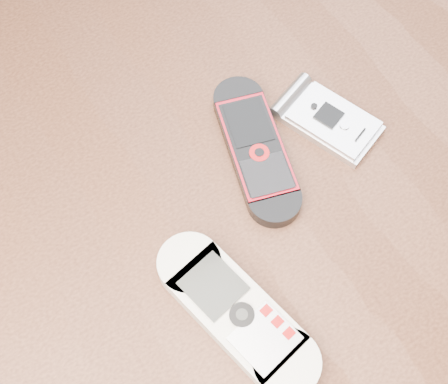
{
  "coord_description": "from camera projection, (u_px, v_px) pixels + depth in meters",
  "views": [
    {
      "loc": [
        -0.13,
        -0.21,
        1.26
      ],
      "look_at": [
        0.01,
        0.0,
        0.76
      ],
      "focal_mm": 50.0,
      "sensor_mm": 36.0,
      "label": 1
    }
  ],
  "objects": [
    {
      "name": "ground",
      "position": [
        222.0,
        363.0,
        1.24
      ],
      "size": [
        4.0,
        4.0,
        0.0
      ],
      "primitive_type": "plane",
      "color": "#472B19",
      "rests_on": "ground"
    },
    {
      "name": "nokia_black_red",
      "position": [
        256.0,
        148.0,
        0.59
      ],
      "size": [
        0.09,
        0.17,
        0.02
      ],
      "primitive_type": "cube",
      "rotation": [
        0.0,
        0.0,
        -0.27
      ],
      "color": "black",
      "rests_on": "table"
    },
    {
      "name": "motorola_razr",
      "position": [
        330.0,
        121.0,
        0.6
      ],
      "size": [
        0.09,
        0.12,
        0.02
      ],
      "primitive_type": "cube",
      "rotation": [
        0.0,
        0.0,
        0.36
      ],
      "color": "#BABABF",
      "rests_on": "table"
    },
    {
      "name": "table",
      "position": [
        220.0,
        242.0,
        0.67
      ],
      "size": [
        1.2,
        0.8,
        0.75
      ],
      "color": "black",
      "rests_on": "ground"
    },
    {
      "name": "nokia_white",
      "position": [
        236.0,
        312.0,
        0.51
      ],
      "size": [
        0.09,
        0.18,
        0.02
      ],
      "primitive_type": "cube",
      "rotation": [
        0.0,
        0.0,
        0.21
      ],
      "color": "silver",
      "rests_on": "table"
    }
  ]
}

